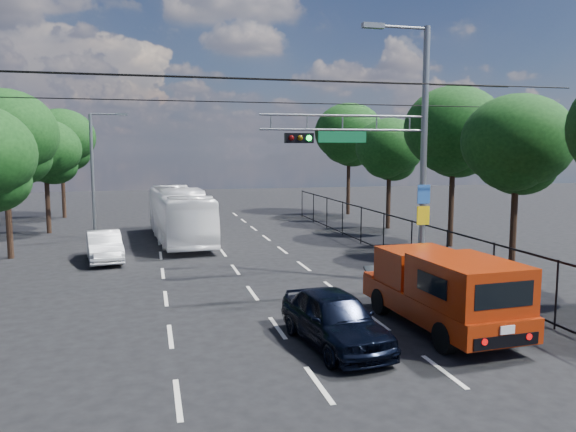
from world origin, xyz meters
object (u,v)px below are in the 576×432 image
object	(u,v)px
navy_hatchback	(335,318)
white_bus	(179,215)
signal_mast	(394,144)
red_pickup	(443,289)
white_van	(104,246)

from	to	relation	value
navy_hatchback	white_bus	size ratio (longest dim) A/B	0.41
signal_mast	red_pickup	size ratio (longest dim) A/B	1.57
white_bus	white_van	distance (m)	6.18
navy_hatchback	red_pickup	bearing A→B (deg)	2.66
signal_mast	white_van	xyz separation A→B (m)	(-10.78, 7.30, -4.57)
navy_hatchback	white_bus	distance (m)	18.25
signal_mast	white_van	size ratio (longest dim) A/B	2.32
signal_mast	navy_hatchback	distance (m)	8.43
red_pickup	navy_hatchback	distance (m)	3.44
red_pickup	navy_hatchback	xyz separation A→B (m)	(-3.36, -0.55, -0.45)
red_pickup	white_van	world-z (taller)	red_pickup
navy_hatchback	white_van	bearing A→B (deg)	110.23
navy_hatchback	white_van	size ratio (longest dim) A/B	1.04
white_bus	white_van	xyz separation A→B (m)	(-3.64, -4.92, -0.79)
signal_mast	red_pickup	distance (m)	6.67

